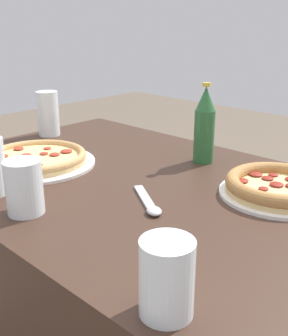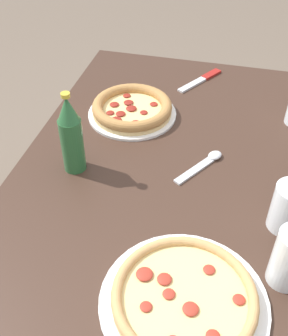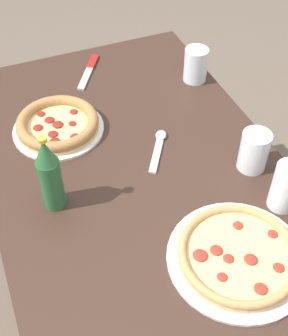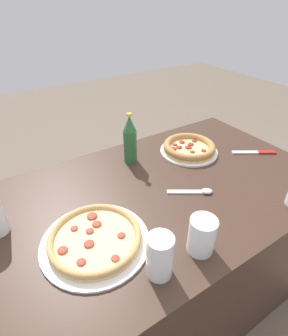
{
  "view_description": "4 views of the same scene",
  "coord_description": "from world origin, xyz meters",
  "views": [
    {
      "loc": [
        -0.64,
        0.69,
        1.1
      ],
      "look_at": [
        0.02,
        0.0,
        0.76
      ],
      "focal_mm": 45.0,
      "sensor_mm": 36.0,
      "label": 1
    },
    {
      "loc": [
        0.76,
        0.14,
        1.43
      ],
      "look_at": [
        0.03,
        -0.05,
        0.76
      ],
      "focal_mm": 45.0,
      "sensor_mm": 36.0,
      "label": 2
    },
    {
      "loc": [
        0.79,
        -0.31,
        1.61
      ],
      "look_at": [
        0.06,
        -0.01,
        0.8
      ],
      "focal_mm": 50.0,
      "sensor_mm": 36.0,
      "label": 3
    },
    {
      "loc": [
        0.49,
        0.62,
        1.33
      ],
      "look_at": [
        0.06,
        -0.06,
        0.79
      ],
      "focal_mm": 28.0,
      "sensor_mm": 36.0,
      "label": 4
    }
  ],
  "objects": [
    {
      "name": "ground_plane",
      "position": [
        0.0,
        0.0,
        0.0
      ],
      "size": [
        8.0,
        8.0,
        0.0
      ],
      "primitive_type": "plane",
      "color": "#6B5B4C"
    },
    {
      "name": "spoon",
      "position": [
        -0.08,
        0.09,
        0.72
      ],
      "size": [
        0.16,
        0.11,
        0.01
      ],
      "color": "silver",
      "rests_on": "table"
    },
    {
      "name": "beer_bottle",
      "position": [
        0.02,
        -0.23,
        0.82
      ],
      "size": [
        0.06,
        0.06,
        0.22
      ],
      "color": "#286033",
      "rests_on": "table"
    },
    {
      "name": "glass_cola",
      "position": [
        0.23,
        0.29,
        0.77
      ],
      "size": [
        0.07,
        0.07,
        0.13
      ],
      "color": "white",
      "rests_on": "table"
    },
    {
      "name": "knife",
      "position": [
        -0.51,
        0.02,
        0.72
      ],
      "size": [
        0.18,
        0.13,
        0.01
      ],
      "color": "maroon",
      "rests_on": "table"
    },
    {
      "name": "table",
      "position": [
        0.0,
        0.0,
        0.36
      ],
      "size": [
        1.28,
        0.78,
        0.71
      ],
      "color": "#3D281E",
      "rests_on": "ground_plane"
    },
    {
      "name": "pizza_pepperoni",
      "position": [
        0.33,
        0.1,
        0.73
      ],
      "size": [
        0.32,
        0.32,
        0.04
      ],
      "color": "white",
      "rests_on": "table"
    },
    {
      "name": "pizza_margherita",
      "position": [
        -0.25,
        -0.15,
        0.74
      ],
      "size": [
        0.26,
        0.26,
        0.05
      ],
      "color": "white",
      "rests_on": "table"
    },
    {
      "name": "glass_water",
      "position": [
        0.09,
        0.29,
        0.76
      ],
      "size": [
        0.08,
        0.08,
        0.11
      ],
      "color": "white",
      "rests_on": "table"
    }
  ]
}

